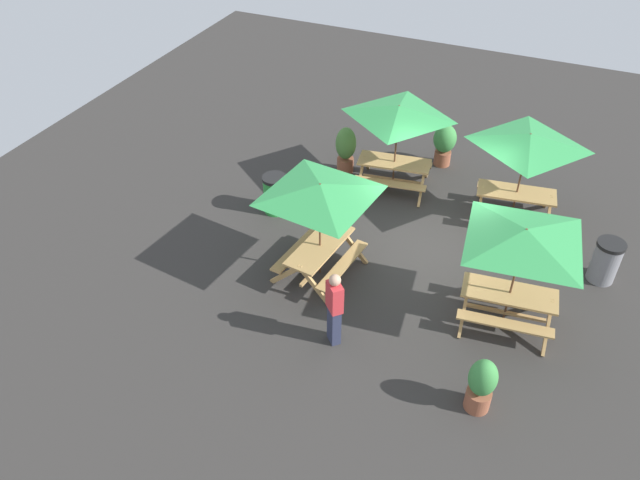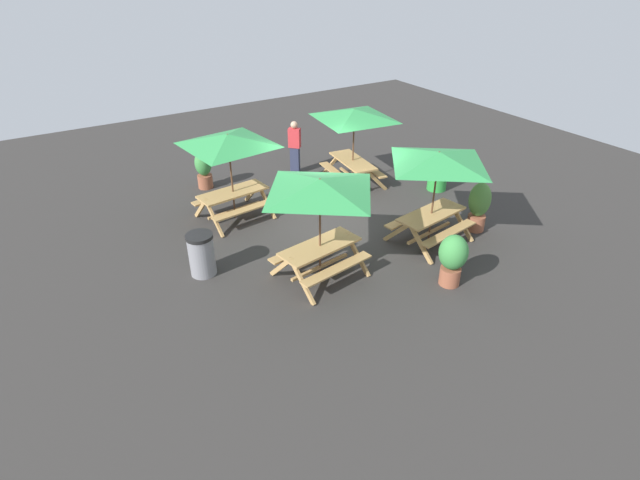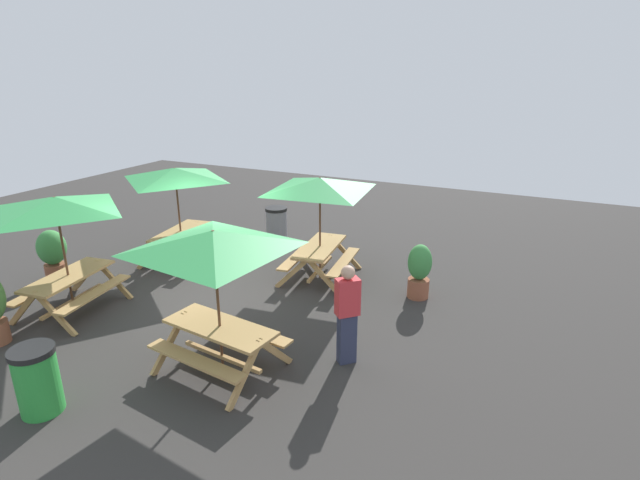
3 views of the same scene
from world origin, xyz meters
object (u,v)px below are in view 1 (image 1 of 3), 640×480
(picnic_table_1, at_px, (528,146))
(potted_plant_1, at_px, (346,148))
(picnic_table_2, at_px, (523,243))
(picnic_table_3, at_px, (398,117))
(trash_bin_gray, at_px, (606,261))
(trash_bin_green, at_px, (275,194))
(potted_plant_2, at_px, (444,143))
(picnic_table_0, at_px, (320,197))
(potted_plant_0, at_px, (481,384))
(person_standing, at_px, (334,307))

(picnic_table_1, xyz_separation_m, potted_plant_1, (4.45, -0.34, -1.29))
(picnic_table_1, distance_m, picnic_table_2, 3.54)
(picnic_table_3, bearing_deg, trash_bin_gray, 154.78)
(picnic_table_1, distance_m, picnic_table_3, 3.06)
(picnic_table_3, height_order, trash_bin_green, picnic_table_3)
(trash_bin_gray, distance_m, potted_plant_1, 6.82)
(picnic_table_3, xyz_separation_m, trash_bin_green, (2.28, 2.14, -1.49))
(trash_bin_gray, distance_m, potted_plant_2, 5.35)
(picnic_table_3, bearing_deg, trash_bin_green, 34.79)
(picnic_table_1, distance_m, potted_plant_1, 4.65)
(picnic_table_0, relative_size, trash_bin_green, 2.86)
(potted_plant_0, xyz_separation_m, potted_plant_2, (2.63, -7.48, 0.06))
(potted_plant_0, distance_m, potted_plant_2, 7.93)
(picnic_table_3, xyz_separation_m, potted_plant_0, (-3.50, 5.89, -1.39))
(trash_bin_green, relative_size, potted_plant_2, 0.83)
(potted_plant_1, distance_m, person_standing, 6.04)
(picnic_table_2, distance_m, trash_bin_green, 6.19)
(picnic_table_1, bearing_deg, potted_plant_2, -46.85)
(picnic_table_3, xyz_separation_m, person_standing, (-0.66, 5.48, -1.10))
(picnic_table_3, bearing_deg, potted_plant_2, -127.20)
(trash_bin_gray, bearing_deg, person_standing, 40.82)
(trash_bin_gray, distance_m, person_standing, 6.00)
(picnic_table_1, height_order, trash_bin_gray, picnic_table_1)
(person_standing, bearing_deg, potted_plant_0, 36.95)
(trash_bin_green, bearing_deg, person_standing, 131.37)
(picnic_table_0, height_order, potted_plant_0, picnic_table_0)
(picnic_table_3, xyz_separation_m, potted_plant_1, (1.40, -0.20, -1.29))
(potted_plant_1, bearing_deg, trash_bin_green, 69.44)
(picnic_table_0, distance_m, trash_bin_green, 2.93)
(picnic_table_0, relative_size, potted_plant_1, 2.17)
(picnic_table_0, relative_size, trash_bin_gray, 2.86)
(picnic_table_1, xyz_separation_m, trash_bin_gray, (-2.13, 1.43, -1.49))
(picnic_table_0, bearing_deg, picnic_table_2, 99.55)
(picnic_table_1, height_order, picnic_table_2, same)
(picnic_table_0, xyz_separation_m, trash_bin_gray, (-5.56, -2.23, -1.49))
(potted_plant_0, distance_m, potted_plant_1, 7.82)
(potted_plant_0, bearing_deg, picnic_table_0, -28.45)
(picnic_table_1, height_order, potted_plant_1, picnic_table_1)
(picnic_table_2, height_order, person_standing, picnic_table_2)
(picnic_table_2, bearing_deg, person_standing, 25.85)
(potted_plant_1, xyz_separation_m, potted_plant_2, (-2.27, -1.39, -0.03))
(picnic_table_3, bearing_deg, potted_plant_1, -16.76)
(potted_plant_2, bearing_deg, trash_bin_gray, 143.86)
(potted_plant_1, distance_m, potted_plant_2, 2.66)
(trash_bin_green, xyz_separation_m, potted_plant_1, (-0.88, -2.35, 0.20))
(picnic_table_0, distance_m, trash_bin_gray, 6.18)
(picnic_table_2, distance_m, potted_plant_1, 6.38)
(picnic_table_2, height_order, potted_plant_1, picnic_table_2)
(picnic_table_0, bearing_deg, trash_bin_gray, 119.12)
(picnic_table_0, distance_m, potted_plant_0, 4.62)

